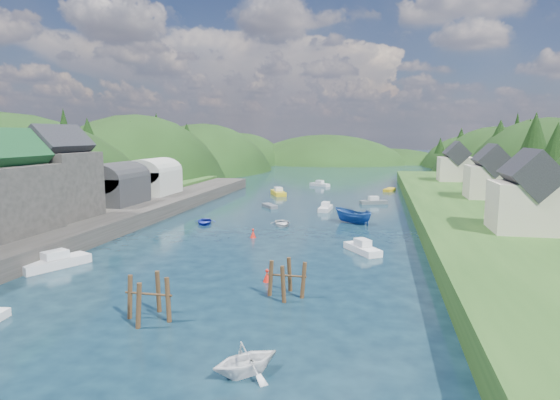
% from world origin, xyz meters
% --- Properties ---
extents(ground, '(600.00, 600.00, 0.00)m').
position_xyz_m(ground, '(0.00, 50.00, 0.00)').
color(ground, black).
rests_on(ground, ground).
extents(hillside_left, '(44.00, 245.56, 52.00)m').
position_xyz_m(hillside_left, '(-45.00, 75.00, -8.03)').
color(hillside_left, black).
rests_on(hillside_left, ground).
extents(hillside_right, '(36.00, 245.56, 48.00)m').
position_xyz_m(hillside_right, '(45.00, 75.00, -7.41)').
color(hillside_right, black).
rests_on(hillside_right, ground).
extents(far_hills, '(103.00, 68.00, 44.00)m').
position_xyz_m(far_hills, '(1.22, 174.01, -10.80)').
color(far_hills, black).
rests_on(far_hills, ground).
extents(hill_trees, '(91.98, 146.89, 12.37)m').
position_xyz_m(hill_trees, '(0.86, 63.95, 11.02)').
color(hill_trees, black).
rests_on(hill_trees, ground).
extents(quay_left, '(12.00, 110.00, 2.00)m').
position_xyz_m(quay_left, '(-24.00, 20.00, 1.00)').
color(quay_left, '#2D2B28').
rests_on(quay_left, ground).
extents(terrace_left_grass, '(12.00, 110.00, 2.50)m').
position_xyz_m(terrace_left_grass, '(-31.00, 20.00, 1.25)').
color(terrace_left_grass, '#234719').
rests_on(terrace_left_grass, ground).
extents(boat_sheds, '(7.00, 21.00, 7.50)m').
position_xyz_m(boat_sheds, '(-26.00, 39.00, 5.27)').
color(boat_sheds, '#2D2D30').
rests_on(boat_sheds, quay_left).
extents(terrace_right, '(16.00, 120.00, 2.40)m').
position_xyz_m(terrace_right, '(25.00, 40.00, 1.20)').
color(terrace_right, '#234719').
rests_on(terrace_right, ground).
extents(right_bank_cottages, '(9.00, 59.24, 8.41)m').
position_xyz_m(right_bank_cottages, '(28.00, 48.33, 5.84)').
color(right_bank_cottages, beige).
rests_on(right_bank_cottages, terrace_right).
extents(piling_cluster_near, '(3.31, 3.08, 3.56)m').
position_xyz_m(piling_cluster_near, '(-2.60, -1.74, 1.21)').
color(piling_cluster_near, '#382314').
rests_on(piling_cluster_near, ground).
extents(piling_cluster_far, '(3.02, 2.83, 3.34)m').
position_xyz_m(piling_cluster_far, '(5.46, 4.51, 1.10)').
color(piling_cluster_far, '#382314').
rests_on(piling_cluster_far, ground).
extents(channel_buoy_near, '(0.70, 0.70, 1.10)m').
position_xyz_m(channel_buoy_near, '(3.17, 7.69, 0.48)').
color(channel_buoy_near, red).
rests_on(channel_buoy_near, ground).
extents(channel_buoy_far, '(0.70, 0.70, 1.10)m').
position_xyz_m(channel_buoy_far, '(-2.36, 23.65, 0.48)').
color(channel_buoy_far, red).
rests_on(channel_buoy_far, ground).
extents(moored_boats, '(35.12, 92.24, 2.22)m').
position_xyz_m(moored_boats, '(-1.91, 25.95, 0.63)').
color(moored_boats, gold).
rests_on(moored_boats, ground).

